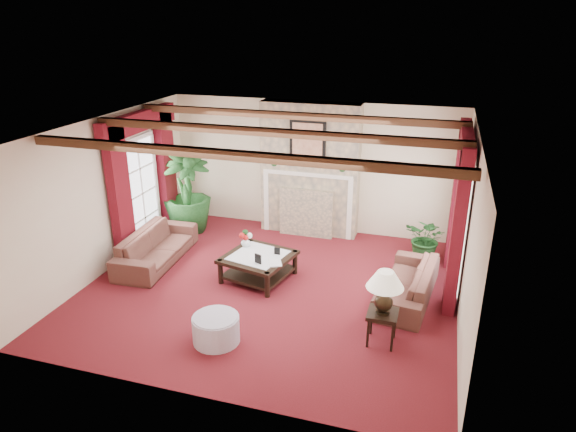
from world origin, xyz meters
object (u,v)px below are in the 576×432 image
(coffee_table, at_px, (258,267))
(ottoman, at_px, (216,329))
(sofa_left, at_px, (156,242))
(potted_palm, at_px, (188,209))
(side_table, at_px, (382,327))
(sofa_right, at_px, (408,277))

(coffee_table, distance_m, ottoman, 1.91)
(sofa_left, distance_m, coffee_table, 2.04)
(sofa_left, height_order, potted_palm, potted_palm)
(side_table, bearing_deg, ottoman, -163.85)
(sofa_right, distance_m, ottoman, 3.15)
(sofa_left, distance_m, sofa_right, 4.54)
(sofa_left, relative_size, coffee_table, 1.92)
(sofa_left, distance_m, ottoman, 2.89)
(sofa_right, height_order, ottoman, sofa_right)
(potted_palm, distance_m, side_table, 5.26)
(sofa_left, bearing_deg, coffee_table, -95.44)
(potted_palm, xyz_separation_m, coffee_table, (2.14, -1.59, -0.27))
(coffee_table, bearing_deg, sofa_right, 14.15)
(sofa_right, relative_size, coffee_table, 1.82)
(potted_palm, bearing_deg, sofa_right, -18.15)
(sofa_left, xyz_separation_m, ottoman, (2.09, -1.99, -0.20))
(sofa_left, bearing_deg, sofa_right, -93.39)
(coffee_table, xyz_separation_m, side_table, (2.27, -1.27, 0.02))
(potted_palm, height_order, side_table, potted_palm)
(sofa_right, height_order, potted_palm, potted_palm)
(coffee_table, bearing_deg, sofa_left, -169.55)
(potted_palm, distance_m, coffee_table, 2.68)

